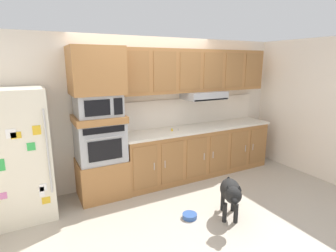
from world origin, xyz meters
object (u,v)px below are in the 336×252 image
object	(u,v)px
built_in_oven	(100,141)
dog	(231,192)
microwave	(98,105)
refrigerator	(19,155)
screwdriver	(172,130)
dog_food_bowl	(190,216)

from	to	relation	value
built_in_oven	dog	xyz separation A→B (m)	(1.34, -1.48, -0.50)
microwave	refrigerator	bearing A→B (deg)	-176.45
dog	screwdriver	bearing A→B (deg)	-142.84
built_in_oven	refrigerator	bearing A→B (deg)	-176.45
microwave	screwdriver	xyz separation A→B (m)	(1.26, -0.01, -0.53)
dog_food_bowl	refrigerator	bearing A→B (deg)	149.97
microwave	dog_food_bowl	size ratio (longest dim) A/B	3.22
screwdriver	dog	world-z (taller)	screwdriver
refrigerator	screwdriver	size ratio (longest dim) A/B	10.71
built_in_oven	dog_food_bowl	distance (m)	1.72
microwave	dog	bearing A→B (deg)	-47.85
microwave	dog_food_bowl	world-z (taller)	microwave
refrigerator	dog	world-z (taller)	refrigerator
dog	built_in_oven	bearing A→B (deg)	-103.59
screwdriver	microwave	bearing A→B (deg)	179.68
refrigerator	dog_food_bowl	world-z (taller)	refrigerator
built_in_oven	microwave	xyz separation A→B (m)	(0.00, -0.00, 0.56)
microwave	dog	distance (m)	2.26
built_in_oven	dog_food_bowl	bearing A→B (deg)	-54.03
built_in_oven	dog_food_bowl	xyz separation A→B (m)	(0.87, -1.20, -0.87)
screwdriver	dog_food_bowl	world-z (taller)	screwdriver
refrigerator	microwave	xyz separation A→B (m)	(1.09, 0.07, 0.58)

